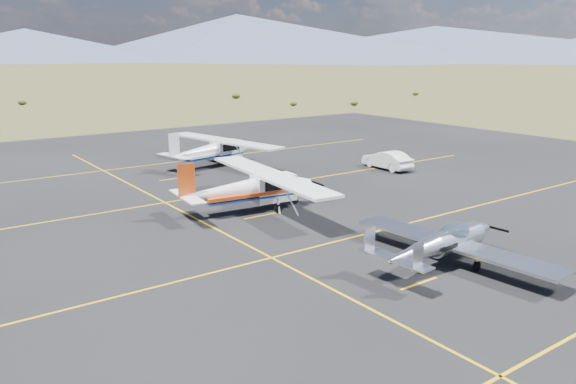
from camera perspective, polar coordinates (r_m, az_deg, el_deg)
name	(u,v)px	position (r m, az deg, el deg)	size (l,w,h in m)	color
ground	(405,243)	(26.24, 11.79, -5.12)	(1600.00, 1600.00, 0.00)	#383D1C
apron	(311,209)	(31.13, 2.31, -1.76)	(72.00, 72.00, 0.02)	black
aircraft_low_wing	(444,243)	(23.68, 15.60, -5.00)	(6.72, 9.35, 2.03)	#BABCC1
aircraft_cessna	(251,187)	(30.52, -3.78, 0.49)	(7.16, 11.89, 3.00)	white
aircraft_plain	(213,149)	(42.95, -7.66, 4.31)	(7.19, 11.45, 2.89)	silver
sedan	(387,160)	(42.25, 10.05, 3.23)	(1.44, 4.12, 1.36)	white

